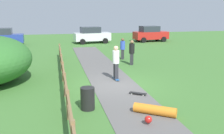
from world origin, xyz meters
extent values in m
plane|color=#427533|center=(0.00, 0.00, 0.00)|extent=(60.00, 60.00, 0.00)
cube|color=#605E5B|center=(0.00, 0.00, 0.01)|extent=(2.40, 28.00, 0.02)
cube|color=olive|center=(-2.60, -3.86, 0.55)|extent=(0.12, 0.12, 1.10)
cube|color=olive|center=(-2.60, -1.29, 0.55)|extent=(0.12, 0.12, 1.10)
cube|color=olive|center=(-2.60, 1.29, 0.55)|extent=(0.12, 0.12, 1.10)
cube|color=olive|center=(-2.60, 3.86, 0.55)|extent=(0.12, 0.12, 1.10)
cube|color=olive|center=(-2.60, 6.43, 0.55)|extent=(0.12, 0.12, 1.10)
cube|color=olive|center=(-2.60, 9.00, 0.55)|extent=(0.12, 0.12, 1.10)
cube|color=olive|center=(-2.60, 0.00, 0.50)|extent=(0.08, 18.00, 0.09)
cube|color=olive|center=(-2.60, 0.00, 0.95)|extent=(0.08, 18.00, 0.09)
cylinder|color=black|center=(-1.80, -3.07, 0.45)|extent=(0.56, 0.56, 0.90)
cube|color=#265999|center=(0.29, 0.87, 0.09)|extent=(0.25, 0.81, 0.02)
cylinder|color=silver|center=(0.20, 1.14, 0.05)|extent=(0.03, 0.06, 0.06)
cylinder|color=silver|center=(0.35, 1.15, 0.05)|extent=(0.03, 0.06, 0.06)
cylinder|color=silver|center=(0.23, 0.58, 0.05)|extent=(0.03, 0.06, 0.06)
cylinder|color=silver|center=(0.38, 0.59, 0.05)|extent=(0.03, 0.06, 0.06)
cube|color=#2D2D33|center=(0.29, 0.87, 0.53)|extent=(0.22, 0.33, 0.86)
cylinder|color=white|center=(0.29, 0.87, 1.32)|extent=(0.40, 0.40, 0.72)
sphere|color=tan|center=(0.29, 0.87, 1.81)|extent=(0.26, 0.26, 0.26)
cylinder|color=orange|center=(0.57, -4.18, 0.20)|extent=(1.51, 1.22, 0.36)
sphere|color=red|center=(0.04, -4.93, 0.20)|extent=(0.26, 0.26, 0.26)
cube|color=black|center=(0.68, -1.86, 0.09)|extent=(0.77, 0.63, 0.02)
cylinder|color=silver|center=(0.95, -1.96, 0.05)|extent=(0.07, 0.06, 0.06)
cylinder|color=silver|center=(0.87, -2.09, 0.05)|extent=(0.07, 0.06, 0.06)
cylinder|color=silver|center=(0.50, -1.64, 0.05)|extent=(0.07, 0.06, 0.06)
cylinder|color=silver|center=(0.41, -1.76, 0.05)|extent=(0.07, 0.06, 0.06)
cube|color=#2D2D33|center=(2.26, 6.80, 0.39)|extent=(0.31, 0.37, 0.79)
cylinder|color=blue|center=(2.26, 6.80, 1.12)|extent=(0.50, 0.50, 0.66)
sphere|color=brown|center=(2.26, 6.80, 1.56)|extent=(0.24, 0.24, 0.24)
cube|color=#2D2D33|center=(2.35, 4.60, 0.42)|extent=(0.32, 0.38, 0.83)
cylinder|color=black|center=(2.35, 4.60, 1.18)|extent=(0.51, 0.51, 0.69)
sphere|color=#9E704C|center=(2.35, 4.60, 1.65)|extent=(0.25, 0.25, 0.25)
cube|color=silver|center=(1.36, 17.39, 0.77)|extent=(4.36, 2.15, 0.90)
cube|color=#2D333D|center=(1.16, 17.36, 1.57)|extent=(2.36, 1.79, 0.70)
cylinder|color=black|center=(2.61, 18.41, 0.32)|extent=(0.66, 0.31, 0.64)
cylinder|color=black|center=(2.80, 16.66, 0.32)|extent=(0.66, 0.31, 0.64)
cylinder|color=black|center=(-0.08, 18.11, 0.32)|extent=(0.66, 0.31, 0.64)
cylinder|color=black|center=(0.11, 16.36, 0.32)|extent=(0.66, 0.31, 0.64)
cube|color=#283D99|center=(-8.46, 17.39, 0.77)|extent=(4.28, 1.90, 0.90)
cube|color=#2D333D|center=(-8.66, 17.38, 1.57)|extent=(2.27, 1.66, 0.70)
cylinder|color=black|center=(-7.15, 18.33, 0.32)|extent=(0.65, 0.27, 0.64)
cylinder|color=black|center=(-7.07, 16.57, 0.32)|extent=(0.65, 0.27, 0.64)
cube|color=red|center=(8.70, 17.39, 0.77)|extent=(4.33, 2.06, 0.90)
cube|color=#2D333D|center=(8.50, 17.37, 1.57)|extent=(2.33, 1.75, 0.70)
cylinder|color=black|center=(9.97, 18.38, 0.32)|extent=(0.66, 0.30, 0.64)
cylinder|color=black|center=(10.12, 16.63, 0.32)|extent=(0.66, 0.30, 0.64)
cylinder|color=black|center=(7.28, 18.14, 0.32)|extent=(0.66, 0.30, 0.64)
cylinder|color=black|center=(7.43, 16.39, 0.32)|extent=(0.66, 0.30, 0.64)
camera|label=1|loc=(-2.94, -12.56, 3.85)|focal=40.92mm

